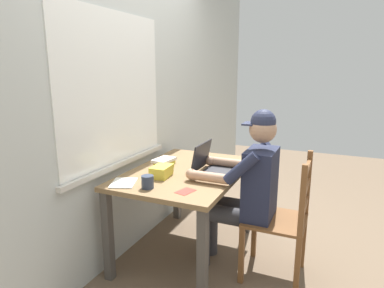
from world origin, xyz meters
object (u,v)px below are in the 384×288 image
object	(u,v)px
laptop	(211,166)
coffee_mug_white	(200,152)
landscape_photo_print	(186,191)
computer_mouse	(229,164)
coffee_mug_dark	(148,182)
book_stack_main	(162,171)
wooden_chair	(283,219)
seated_person	(246,184)
desk	(187,182)
book_stack_side	(164,161)

from	to	relation	value
laptop	coffee_mug_white	xyz separation A→B (m)	(0.40, 0.26, -0.01)
landscape_photo_print	coffee_mug_white	bearing A→B (deg)	30.74
computer_mouse	coffee_mug_dark	world-z (taller)	coffee_mug_dark
book_stack_main	wooden_chair	bearing A→B (deg)	-77.25
coffee_mug_white	landscape_photo_print	xyz separation A→B (m)	(-0.85, -0.24, -0.04)
landscape_photo_print	seated_person	bearing A→B (deg)	-22.09
desk	book_stack_side	world-z (taller)	book_stack_side
coffee_mug_white	laptop	bearing A→B (deg)	-147.72
coffee_mug_dark	book_stack_main	world-z (taller)	coffee_mug_dark
book_stack_side	laptop	bearing A→B (deg)	-96.46
coffee_mug_white	book_stack_side	distance (m)	0.40
computer_mouse	landscape_photo_print	world-z (taller)	computer_mouse
computer_mouse	landscape_photo_print	distance (m)	0.68
desk	book_stack_main	world-z (taller)	book_stack_main
coffee_mug_white	book_stack_main	xyz separation A→B (m)	(-0.65, 0.05, -0.00)
computer_mouse	book_stack_side	distance (m)	0.54
seated_person	book_stack_side	xyz separation A→B (m)	(0.09, 0.73, 0.07)
seated_person	laptop	distance (m)	0.31
book_stack_main	landscape_photo_print	bearing A→B (deg)	-125.16
desk	laptop	distance (m)	0.25
book_stack_side	wooden_chair	bearing A→B (deg)	-95.29
book_stack_side	seated_person	bearing A→B (deg)	-97.30
desk	wooden_chair	distance (m)	0.79
wooden_chair	coffee_mug_white	world-z (taller)	wooden_chair
desk	wooden_chair	xyz separation A→B (m)	(-0.02, -0.77, -0.17)
book_stack_main	desk	bearing A→B (deg)	-25.19
coffee_mug_dark	laptop	bearing A→B (deg)	-29.05
coffee_mug_dark	computer_mouse	bearing A→B (deg)	-25.72
coffee_mug_dark	book_stack_main	size ratio (longest dim) A/B	0.63
coffee_mug_white	book_stack_main	world-z (taller)	coffee_mug_white
laptop	landscape_photo_print	bearing A→B (deg)	178.58
coffee_mug_white	book_stack_side	size ratio (longest dim) A/B	0.54
desk	laptop	size ratio (longest dim) A/B	3.67
seated_person	book_stack_main	size ratio (longest dim) A/B	6.42
computer_mouse	book_stack_side	bearing A→B (deg)	109.40
wooden_chair	book_stack_side	bearing A→B (deg)	84.71
coffee_mug_dark	wooden_chair	bearing A→B (deg)	-62.11
seated_person	coffee_mug_white	size ratio (longest dim) A/B	10.94
coffee_mug_dark	book_stack_side	world-z (taller)	coffee_mug_dark
seated_person	coffee_mug_dark	world-z (taller)	seated_person
computer_mouse	coffee_mug_white	distance (m)	0.37
laptop	book_stack_main	distance (m)	0.39
coffee_mug_dark	book_stack_side	bearing A→B (deg)	17.17
book_stack_main	coffee_mug_white	bearing A→B (deg)	-4.16
desk	coffee_mug_white	xyz separation A→B (m)	(0.43, 0.06, 0.14)
desk	landscape_photo_print	bearing A→B (deg)	-156.14
wooden_chair	coffee_mug_white	bearing A→B (deg)	61.51
wooden_chair	computer_mouse	bearing A→B (deg)	61.04
book_stack_side	landscape_photo_print	xyz separation A→B (m)	(-0.50, -0.43, -0.03)
seated_person	book_stack_main	bearing A→B (deg)	108.43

